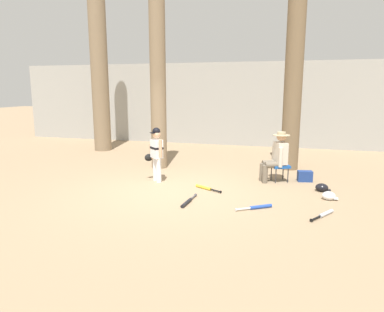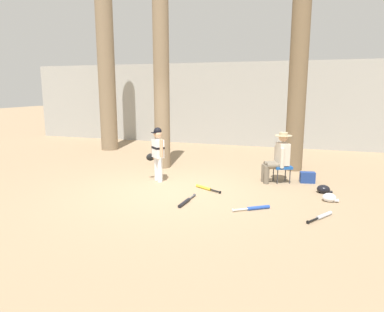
# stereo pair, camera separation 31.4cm
# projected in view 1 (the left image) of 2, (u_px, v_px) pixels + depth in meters

# --- Properties ---
(ground_plane) EXTENTS (60.00, 60.00, 0.00)m
(ground_plane) POSITION_uv_depth(u_px,v_px,m) (172.00, 192.00, 7.58)
(ground_plane) COLOR #937A5B
(concrete_back_wall) EXTENTS (18.00, 0.36, 3.19)m
(concrete_back_wall) POSITION_uv_depth(u_px,v_px,m) (228.00, 104.00, 13.71)
(concrete_back_wall) COLOR #9E9E99
(concrete_back_wall) RESTS_ON ground
(tree_near_player) EXTENTS (0.73, 0.73, 5.48)m
(tree_near_player) POSITION_uv_depth(u_px,v_px,m) (158.00, 83.00, 9.47)
(tree_near_player) COLOR #7F6B51
(tree_near_player) RESTS_ON ground
(tree_behind_spectator) EXTENTS (0.65, 0.65, 5.08)m
(tree_behind_spectator) POSITION_uv_depth(u_px,v_px,m) (293.00, 87.00, 9.34)
(tree_behind_spectator) COLOR brown
(tree_behind_spectator) RESTS_ON ground
(young_ballplayer) EXTENTS (0.58, 0.44, 1.31)m
(young_ballplayer) POSITION_uv_depth(u_px,v_px,m) (156.00, 151.00, 8.29)
(young_ballplayer) COLOR white
(young_ballplayer) RESTS_ON ground
(folding_stool) EXTENTS (0.53, 0.53, 0.41)m
(folding_stool) POSITION_uv_depth(u_px,v_px,m) (280.00, 167.00, 8.37)
(folding_stool) COLOR #194C9E
(folding_stool) RESTS_ON ground
(seated_spectator) EXTENTS (0.67, 0.55, 1.20)m
(seated_spectator) POSITION_uv_depth(u_px,v_px,m) (276.00, 155.00, 8.30)
(seated_spectator) COLOR #6B6051
(seated_spectator) RESTS_ON ground
(handbag_beside_stool) EXTENTS (0.37, 0.24, 0.26)m
(handbag_beside_stool) POSITION_uv_depth(u_px,v_px,m) (305.00, 176.00, 8.39)
(handbag_beside_stool) COLOR navy
(handbag_beside_stool) RESTS_ON ground
(tree_far_left) EXTENTS (0.89, 0.89, 7.13)m
(tree_far_left) POSITION_uv_depth(u_px,v_px,m) (99.00, 62.00, 12.12)
(tree_far_left) COLOR #7F6B51
(tree_far_left) RESTS_ON ground
(bat_black_composite) EXTENTS (0.12, 0.78, 0.07)m
(bat_black_composite) POSITION_uv_depth(u_px,v_px,m) (188.00, 202.00, 6.80)
(bat_black_composite) COLOR black
(bat_black_composite) RESTS_ON ground
(bat_aluminum_silver) EXTENTS (0.44, 0.64, 0.07)m
(bat_aluminum_silver) POSITION_uv_depth(u_px,v_px,m) (324.00, 214.00, 6.13)
(bat_aluminum_silver) COLOR #B7BCC6
(bat_aluminum_silver) RESTS_ON ground
(bat_blue_youth) EXTENTS (0.65, 0.47, 0.07)m
(bat_blue_youth) POSITION_uv_depth(u_px,v_px,m) (258.00, 207.00, 6.50)
(bat_blue_youth) COLOR #2347AD
(bat_blue_youth) RESTS_ON ground
(bat_yellow_trainer) EXTENTS (0.67, 0.40, 0.07)m
(bat_yellow_trainer) POSITION_uv_depth(u_px,v_px,m) (205.00, 188.00, 7.76)
(bat_yellow_trainer) COLOR yellow
(bat_yellow_trainer) RESTS_ON ground
(batting_helmet_black) EXTENTS (0.32, 0.25, 0.19)m
(batting_helmet_black) POSITION_uv_depth(u_px,v_px,m) (322.00, 188.00, 7.60)
(batting_helmet_black) COLOR black
(batting_helmet_black) RESTS_ON ground
(batting_helmet_white) EXTENTS (0.31, 0.24, 0.18)m
(batting_helmet_white) POSITION_uv_depth(u_px,v_px,m) (329.00, 196.00, 7.03)
(batting_helmet_white) COLOR silver
(batting_helmet_white) RESTS_ON ground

